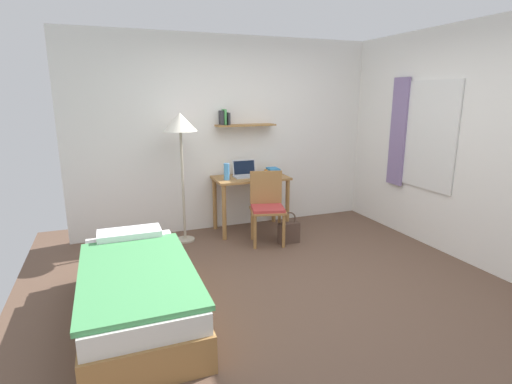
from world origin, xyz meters
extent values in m
plane|color=brown|center=(0.00, 0.00, 0.00)|extent=(5.28, 5.28, 0.00)
cube|color=white|center=(0.00, 2.02, 1.30)|extent=(4.40, 0.05, 2.60)
cube|color=#9E703D|center=(0.12, 1.89, 1.43)|extent=(0.81, 0.22, 0.02)
cube|color=#333338|center=(-0.20, 1.93, 1.54)|extent=(0.04, 0.12, 0.18)
cube|color=#4CA856|center=(-0.17, 1.92, 1.55)|extent=(0.03, 0.14, 0.20)
cube|color=#333338|center=(-0.13, 1.90, 1.52)|extent=(0.02, 0.18, 0.16)
cube|color=white|center=(2.02, 0.00, 1.30)|extent=(0.05, 4.40, 2.60)
cube|color=silver|center=(1.99, 0.51, 1.35)|extent=(0.02, 0.82, 1.30)
cube|color=white|center=(1.99, 0.51, 1.35)|extent=(0.01, 0.76, 1.24)
cube|color=gray|center=(1.96, 1.03, 1.35)|extent=(0.03, 0.28, 1.40)
cube|color=#9E703D|center=(-1.53, -0.05, 0.14)|extent=(0.86, 1.84, 0.28)
cube|color=silver|center=(-1.53, -0.05, 0.36)|extent=(0.82, 1.79, 0.16)
cube|color=#4C9E5B|center=(-1.53, -0.16, 0.46)|extent=(0.87, 1.51, 0.04)
cube|color=white|center=(-1.53, 0.67, 0.49)|extent=(0.60, 0.28, 0.10)
cube|color=#9E703D|center=(0.12, 1.70, 0.74)|extent=(0.99, 0.55, 0.03)
cylinder|color=#9E703D|center=(-0.32, 1.47, 0.36)|extent=(0.06, 0.06, 0.73)
cylinder|color=#9E703D|center=(0.57, 1.47, 0.36)|extent=(0.06, 0.06, 0.73)
cylinder|color=#9E703D|center=(-0.32, 1.93, 0.36)|extent=(0.06, 0.06, 0.73)
cylinder|color=#9E703D|center=(0.57, 1.93, 0.36)|extent=(0.06, 0.06, 0.73)
cube|color=#9E703D|center=(0.14, 1.14, 0.43)|extent=(0.51, 0.48, 0.03)
cube|color=#B23838|center=(0.14, 1.14, 0.46)|extent=(0.47, 0.44, 0.04)
cube|color=#9E703D|center=(0.19, 1.31, 0.69)|extent=(0.40, 0.14, 0.42)
cylinder|color=#9E703D|center=(-0.07, 1.03, 0.21)|extent=(0.04, 0.04, 0.42)
cylinder|color=#9E703D|center=(0.28, 0.95, 0.21)|extent=(0.04, 0.04, 0.42)
cylinder|color=#9E703D|center=(0.01, 1.34, 0.21)|extent=(0.04, 0.04, 0.42)
cylinder|color=#9E703D|center=(0.35, 1.25, 0.21)|extent=(0.04, 0.04, 0.42)
cylinder|color=#B2A893|center=(-0.81, 1.62, 0.01)|extent=(0.24, 0.24, 0.02)
cylinder|color=#B2A893|center=(-0.81, 1.62, 0.71)|extent=(0.03, 0.03, 1.38)
cone|color=silver|center=(-0.81, 1.62, 1.51)|extent=(0.41, 0.41, 0.22)
cube|color=#B7BABF|center=(0.07, 1.71, 0.76)|extent=(0.33, 0.23, 0.01)
cube|color=#B7BABF|center=(0.07, 1.81, 0.87)|extent=(0.33, 0.05, 0.21)
cube|color=black|center=(0.07, 1.80, 0.87)|extent=(0.29, 0.04, 0.18)
cylinder|color=#4C99DB|center=(-0.24, 1.63, 0.86)|extent=(0.07, 0.07, 0.22)
cube|color=silver|center=(0.46, 1.73, 0.77)|extent=(0.19, 0.20, 0.02)
cube|color=#3384C6|center=(0.46, 1.74, 0.79)|extent=(0.14, 0.24, 0.02)
cube|color=orange|center=(0.46, 1.73, 0.81)|extent=(0.18, 0.23, 0.02)
cube|color=#3384C6|center=(0.47, 1.74, 0.83)|extent=(0.17, 0.23, 0.03)
cube|color=#4C382D|center=(0.40, 1.06, 0.13)|extent=(0.27, 0.11, 0.26)
torus|color=#4C382D|center=(0.40, 1.06, 0.31)|extent=(0.19, 0.02, 0.19)
camera|label=1|loc=(-1.68, -3.20, 1.82)|focal=27.72mm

